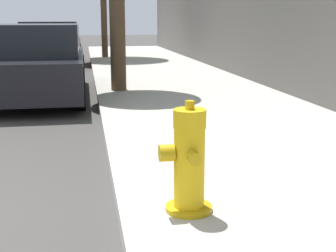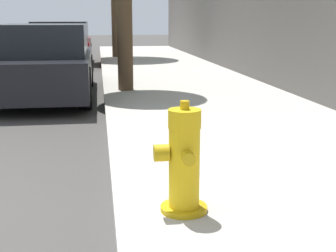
# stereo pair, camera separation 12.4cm
# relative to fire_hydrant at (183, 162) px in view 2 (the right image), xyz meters

# --- Properties ---
(fire_hydrant) EXTENTS (0.38, 0.39, 0.79)m
(fire_hydrant) POSITION_rel_fire_hydrant_xyz_m (0.00, 0.00, 0.00)
(fire_hydrant) COLOR #C39C11
(fire_hydrant) RESTS_ON sidewalk_slab
(parked_car_near) EXTENTS (1.70, 4.28, 1.36)m
(parked_car_near) POSITION_rel_fire_hydrant_xyz_m (-1.54, 5.95, 0.17)
(parked_car_near) COLOR black
(parked_car_near) RESTS_ON ground_plane
(parked_car_mid) EXTENTS (1.82, 3.97, 1.37)m
(parked_car_mid) POSITION_rel_fire_hydrant_xyz_m (-1.70, 12.33, 0.16)
(parked_car_mid) COLOR maroon
(parked_car_mid) RESTS_ON ground_plane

